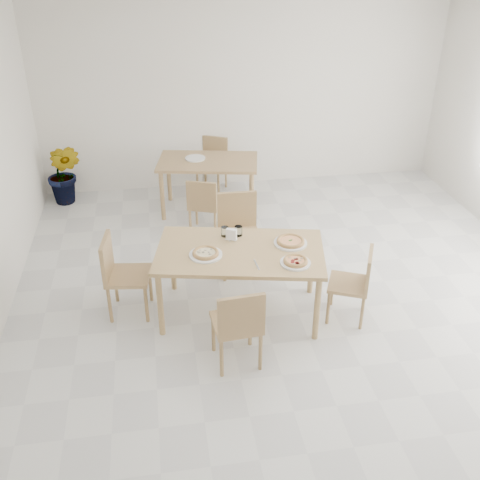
{
  "coord_description": "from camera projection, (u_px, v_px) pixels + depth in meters",
  "views": [
    {
      "loc": [
        -1.36,
        -4.59,
        3.57
      ],
      "look_at": [
        -0.6,
        0.13,
        0.87
      ],
      "focal_mm": 42.0,
      "sensor_mm": 36.0,
      "label": 1
    }
  ],
  "objects": [
    {
      "name": "potted_plant",
      "position": [
        65.0,
        174.0,
        8.0
      ],
      "size": [
        0.61,
        0.55,
        0.91
      ],
      "primitive_type": "imported",
      "rotation": [
        0.0,
        0.0,
        -0.34
      ],
      "color": "#1C5A1B",
      "rests_on": "ground"
    },
    {
      "name": "main_table",
      "position": [
        240.0,
        257.0,
        5.58
      ],
      "size": [
        1.81,
        1.25,
        0.75
      ],
      "rotation": [
        0.0,
        0.0,
        -0.2
      ],
      "color": "tan",
      "rests_on": "ground"
    },
    {
      "name": "plate_margherita",
      "position": [
        290.0,
        243.0,
        5.66
      ],
      "size": [
        0.34,
        0.34,
        0.02
      ],
      "primitive_type": "cylinder",
      "color": "white",
      "rests_on": "main_table"
    },
    {
      "name": "plate_pepperoni",
      "position": [
        295.0,
        263.0,
        5.33
      ],
      "size": [
        0.29,
        0.29,
        0.02
      ],
      "primitive_type": "cylinder",
      "color": "white",
      "rests_on": "main_table"
    },
    {
      "name": "napkin_holder",
      "position": [
        231.0,
        235.0,
        5.69
      ],
      "size": [
        0.13,
        0.1,
        0.13
      ],
      "rotation": [
        0.0,
        0.0,
        -0.43
      ],
      "color": "silver",
      "rests_on": "main_table"
    },
    {
      "name": "tumbler_b",
      "position": [
        225.0,
        231.0,
        5.78
      ],
      "size": [
        0.08,
        0.08,
        0.1
      ],
      "primitive_type": "cylinder",
      "color": "white",
      "rests_on": "main_table"
    },
    {
      "name": "tumbler_a",
      "position": [
        238.0,
        231.0,
        5.79
      ],
      "size": [
        0.08,
        0.08,
        0.1
      ],
      "primitive_type": "cylinder",
      "color": "white",
      "rests_on": "main_table"
    },
    {
      "name": "fork_a",
      "position": [
        228.0,
        238.0,
        5.76
      ],
      "size": [
        0.03,
        0.17,
        0.01
      ],
      "primitive_type": "cube",
      "rotation": [
        0.0,
        0.0,
        0.07
      ],
      "color": "silver",
      "rests_on": "main_table"
    },
    {
      "name": "pizza_pepperoni",
      "position": [
        296.0,
        261.0,
        5.31
      ],
      "size": [
        0.25,
        0.25,
        0.03
      ],
      "rotation": [
        0.0,
        0.0,
        -0.06
      ],
      "color": "tan",
      "rests_on": "plate_pepperoni"
    },
    {
      "name": "plate_empty",
      "position": [
        195.0,
        158.0,
        7.7
      ],
      "size": [
        0.28,
        0.28,
        0.02
      ],
      "primitive_type": "cylinder",
      "color": "white",
      "rests_on": "second_table"
    },
    {
      "name": "pizza_mushroom",
      "position": [
        206.0,
        253.0,
        5.44
      ],
      "size": [
        0.31,
        0.31,
        0.03
      ],
      "rotation": [
        0.0,
        0.0,
        0.22
      ],
      "color": "tan",
      "rests_on": "plate_mushroom"
    },
    {
      "name": "second_table",
      "position": [
        208.0,
        167.0,
        7.69
      ],
      "size": [
        1.47,
        1.01,
        0.75
      ],
      "rotation": [
        0.0,
        0.0,
        -0.19
      ],
      "color": "tan",
      "rests_on": "ground"
    },
    {
      "name": "chair_west",
      "position": [
        120.0,
        271.0,
        5.68
      ],
      "size": [
        0.48,
        0.48,
        0.87
      ],
      "rotation": [
        0.0,
        0.0,
        1.44
      ],
      "color": "tan",
      "rests_on": "ground"
    },
    {
      "name": "plate_mushroom",
      "position": [
        206.0,
        255.0,
        5.46
      ],
      "size": [
        0.32,
        0.32,
        0.02
      ],
      "primitive_type": "cylinder",
      "color": "white",
      "rests_on": "main_table"
    },
    {
      "name": "pizza_margherita",
      "position": [
        291.0,
        241.0,
        5.65
      ],
      "size": [
        0.29,
        0.29,
        0.03
      ],
      "rotation": [
        0.0,
        0.0,
        -0.02
      ],
      "color": "tan",
      "rests_on": "plate_margherita"
    },
    {
      "name": "chair_back_s",
      "position": [
        204.0,
        203.0,
        7.18
      ],
      "size": [
        0.49,
        0.49,
        0.78
      ],
      "rotation": [
        0.0,
        0.0,
        2.8
      ],
      "color": "tan",
      "rests_on": "ground"
    },
    {
      "name": "chair_south",
      "position": [
        238.0,
        323.0,
        4.96
      ],
      "size": [
        0.45,
        0.45,
        0.85
      ],
      "rotation": [
        0.0,
        0.0,
        3.23
      ],
      "color": "tan",
      "rests_on": "ground"
    },
    {
      "name": "chair_back_n",
      "position": [
        213.0,
        160.0,
        8.45
      ],
      "size": [
        0.53,
        0.53,
        0.79
      ],
      "rotation": [
        0.0,
        0.0,
        -0.47
      ],
      "color": "tan",
      "rests_on": "ground"
    },
    {
      "name": "chair_north",
      "position": [
        238.0,
        227.0,
        6.43
      ],
      "size": [
        0.47,
        0.47,
        0.92
      ],
      "rotation": [
        0.0,
        0.0,
        -0.03
      ],
      "color": "tan",
      "rests_on": "ground"
    },
    {
      "name": "fork_b",
      "position": [
        257.0,
        265.0,
        5.31
      ],
      "size": [
        0.03,
        0.19,
        0.01
      ],
      "primitive_type": "cube",
      "rotation": [
        0.0,
        0.0,
        0.06
      ],
      "color": "silver",
      "rests_on": "main_table"
    },
    {
      "name": "chair_east",
      "position": [
        357.0,
        280.0,
        5.6
      ],
      "size": [
        0.52,
        0.52,
        0.79
      ],
      "rotation": [
        0.0,
        0.0,
        -1.99
      ],
      "color": "tan",
      "rests_on": "ground"
    }
  ]
}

